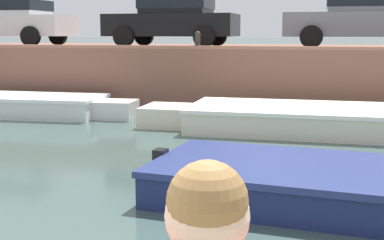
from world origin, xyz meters
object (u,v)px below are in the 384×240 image
mooring_bollard_mid (198,39)px  boat_moored_central_cream (315,119)px  car_centre_grey (362,16)px  car_left_inner_black (174,17)px  boat_moored_west_white (21,105)px  car_leftmost_white (9,19)px

mooring_bollard_mid → boat_moored_central_cream: bearing=-34.9°
boat_moored_central_cream → car_centre_grey: 4.71m
car_left_inner_black → car_centre_grey: same height
car_left_inner_black → car_centre_grey: 5.29m
boat_moored_central_cream → car_left_inner_black: 6.24m
car_left_inner_black → boat_moored_central_cream: bearing=-43.5°
boat_moored_west_white → mooring_bollard_mid: mooring_bollard_mid is taller
boat_moored_west_white → car_left_inner_black: car_left_inner_black is taller
boat_moored_west_white → car_centre_grey: (8.29, 3.50, 2.24)m
car_leftmost_white → mooring_bollard_mid: bearing=-15.9°
boat_moored_west_white → boat_moored_central_cream: (7.23, -0.51, 0.01)m
boat_moored_west_white → car_centre_grey: size_ratio=1.38×
boat_moored_west_white → car_leftmost_white: (-2.46, 3.50, 2.24)m
car_leftmost_white → car_left_inner_black: (5.46, -0.00, -0.00)m
boat_moored_central_cream → mooring_bollard_mid: 4.05m
boat_moored_central_cream → car_centre_grey: size_ratio=1.73×
mooring_bollard_mid → car_leftmost_white: bearing=164.1°
boat_moored_west_white → boat_moored_central_cream: boat_moored_central_cream is taller
car_leftmost_white → car_centre_grey: size_ratio=1.05×
boat_moored_west_white → car_leftmost_white: bearing=125.1°
boat_moored_west_white → boat_moored_central_cream: size_ratio=0.80×
mooring_bollard_mid → car_left_inner_black: bearing=122.1°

